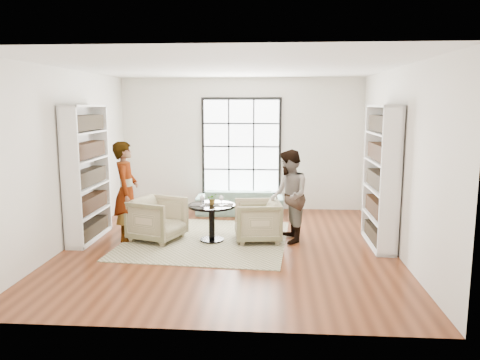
# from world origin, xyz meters

# --- Properties ---
(ground) EXTENTS (6.00, 6.00, 0.00)m
(ground) POSITION_xyz_m (0.00, 0.00, 0.00)
(ground) COLOR brown
(room_shell) EXTENTS (6.00, 6.01, 6.00)m
(room_shell) POSITION_xyz_m (0.00, 0.54, 1.26)
(room_shell) COLOR silver
(room_shell) RESTS_ON ground
(rug) EXTENTS (3.03, 3.03, 0.01)m
(rug) POSITION_xyz_m (-0.45, 0.36, 0.01)
(rug) COLOR tan
(rug) RESTS_ON ground
(pedestal_table) EXTENTS (0.83, 0.83, 0.66)m
(pedestal_table) POSITION_xyz_m (-0.34, 0.30, 0.48)
(pedestal_table) COLOR black
(pedestal_table) RESTS_ON ground
(sofa) EXTENTS (1.92, 0.80, 0.56)m
(sofa) POSITION_xyz_m (0.00, 2.45, 0.28)
(sofa) COLOR slate
(sofa) RESTS_ON ground
(armchair_left) EXTENTS (1.07, 1.06, 0.77)m
(armchair_left) POSITION_xyz_m (-1.31, 0.30, 0.38)
(armchair_left) COLOR tan
(armchair_left) RESTS_ON ground
(armchair_right) EXTENTS (0.89, 0.87, 0.73)m
(armchair_right) POSITION_xyz_m (0.47, 0.38, 0.37)
(armchair_right) COLOR tan
(armchair_right) RESTS_ON ground
(person_left) EXTENTS (0.49, 0.69, 1.77)m
(person_left) POSITION_xyz_m (-1.86, 0.30, 0.88)
(person_left) COLOR gray
(person_left) RESTS_ON ground
(person_right) EXTENTS (0.73, 0.88, 1.63)m
(person_right) POSITION_xyz_m (1.02, 0.38, 0.82)
(person_right) COLOR gray
(person_right) RESTS_ON ground
(placemat_left) EXTENTS (0.35, 0.27, 0.01)m
(placemat_left) POSITION_xyz_m (-0.53, 0.27, 0.67)
(placemat_left) COLOR black
(placemat_left) RESTS_ON pedestal_table
(placemat_right) EXTENTS (0.35, 0.27, 0.01)m
(placemat_right) POSITION_xyz_m (-0.13, 0.28, 0.67)
(placemat_right) COLOR black
(placemat_right) RESTS_ON pedestal_table
(cutlery_left) EXTENTS (0.15, 0.23, 0.01)m
(cutlery_left) POSITION_xyz_m (-0.53, 0.27, 0.68)
(cutlery_left) COLOR silver
(cutlery_left) RESTS_ON placemat_left
(cutlery_right) EXTENTS (0.15, 0.23, 0.01)m
(cutlery_right) POSITION_xyz_m (-0.13, 0.28, 0.68)
(cutlery_right) COLOR silver
(cutlery_right) RESTS_ON placemat_right
(wine_glass_left) EXTENTS (0.09, 0.09, 0.20)m
(wine_glass_left) POSITION_xyz_m (-0.48, 0.15, 0.81)
(wine_glass_left) COLOR silver
(wine_glass_left) RESTS_ON pedestal_table
(wine_glass_right) EXTENTS (0.08, 0.08, 0.18)m
(wine_glass_right) POSITION_xyz_m (-0.15, 0.20, 0.80)
(wine_glass_right) COLOR silver
(wine_glass_right) RESTS_ON pedestal_table
(flower_centerpiece) EXTENTS (0.19, 0.17, 0.19)m
(flower_centerpiece) POSITION_xyz_m (-0.33, 0.33, 0.76)
(flower_centerpiece) COLOR gray
(flower_centerpiece) RESTS_ON pedestal_table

